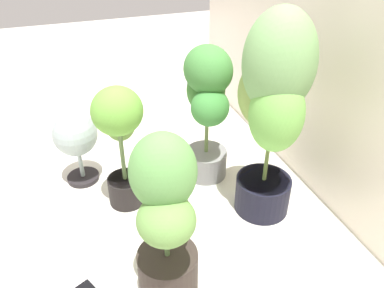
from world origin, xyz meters
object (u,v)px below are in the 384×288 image
(potted_plant_back_center, at_px, (273,101))
(floor_fan, at_px, (76,137))
(potted_plant_front_right, at_px, (165,215))
(potted_plant_front_left, at_px, (120,134))
(potted_plant_back_left, at_px, (207,103))

(potted_plant_back_center, xyz_separation_m, floor_fan, (-0.55, -0.86, -0.33))
(potted_plant_front_right, height_order, floor_fan, potted_plant_front_right)
(potted_plant_front_right, bearing_deg, floor_fan, -163.64)
(potted_plant_back_center, relative_size, potted_plant_front_right, 1.37)
(potted_plant_front_left, bearing_deg, potted_plant_front_right, 4.58)
(potted_plant_front_right, height_order, potted_plant_back_left, potted_plant_back_left)
(potted_plant_back_left, bearing_deg, potted_plant_front_right, -31.79)
(potted_plant_front_right, bearing_deg, potted_plant_back_center, 118.88)
(potted_plant_front_right, xyz_separation_m, floor_fan, (-0.88, -0.26, -0.13))
(potted_plant_back_center, distance_m, potted_plant_front_left, 0.74)
(floor_fan, bearing_deg, potted_plant_front_left, -89.78)
(potted_plant_back_left, bearing_deg, potted_plant_front_left, -81.06)
(potted_plant_front_left, xyz_separation_m, potted_plant_front_right, (0.62, 0.05, 0.01))
(potted_plant_front_left, bearing_deg, potted_plant_back_left, 98.94)
(potted_plant_front_left, relative_size, potted_plant_back_left, 0.85)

